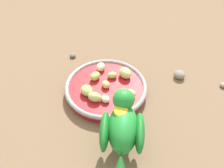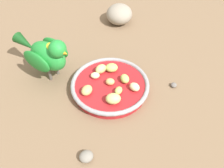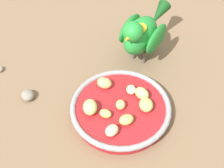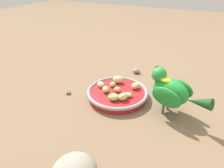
# 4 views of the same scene
# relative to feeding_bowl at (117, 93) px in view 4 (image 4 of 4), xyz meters

# --- Properties ---
(ground_plane) EXTENTS (4.00, 4.00, 0.00)m
(ground_plane) POSITION_rel_feeding_bowl_xyz_m (0.01, -0.01, -0.02)
(ground_plane) COLOR #7A6047
(feeding_bowl) EXTENTS (0.22, 0.22, 0.03)m
(feeding_bowl) POSITION_rel_feeding_bowl_xyz_m (0.00, 0.00, 0.00)
(feeding_bowl) COLOR #AD1E23
(feeding_bowl) RESTS_ON ground_plane
(apple_piece_0) EXTENTS (0.03, 0.03, 0.02)m
(apple_piece_0) POSITION_rel_feeding_bowl_xyz_m (-0.00, -0.00, 0.02)
(apple_piece_0) COLOR tan
(apple_piece_0) RESTS_ON feeding_bowl
(apple_piece_1) EXTENTS (0.04, 0.04, 0.02)m
(apple_piece_1) POSITION_rel_feeding_bowl_xyz_m (0.02, -0.04, 0.02)
(apple_piece_1) COLOR #B2CC66
(apple_piece_1) RESTS_ON feeding_bowl
(apple_piece_2) EXTENTS (0.03, 0.03, 0.02)m
(apple_piece_2) POSITION_rel_feeding_bowl_xyz_m (0.01, 0.05, 0.02)
(apple_piece_2) COLOR beige
(apple_piece_2) RESTS_ON feeding_bowl
(apple_piece_3) EXTENTS (0.03, 0.04, 0.02)m
(apple_piece_3) POSITION_rel_feeding_bowl_xyz_m (-0.00, -0.07, 0.02)
(apple_piece_3) COLOR beige
(apple_piece_3) RESTS_ON feeding_bowl
(apple_piece_4) EXTENTS (0.04, 0.03, 0.02)m
(apple_piece_4) POSITION_rel_feeding_bowl_xyz_m (-0.05, 0.05, 0.02)
(apple_piece_4) COLOR tan
(apple_piece_4) RESTS_ON feeding_bowl
(apple_piece_5) EXTENTS (0.04, 0.04, 0.02)m
(apple_piece_5) POSITION_rel_feeding_bowl_xyz_m (0.05, 0.01, 0.02)
(apple_piece_5) COLOR #B2CC66
(apple_piece_5) RESTS_ON feeding_bowl
(apple_piece_6) EXTENTS (0.03, 0.02, 0.02)m
(apple_piece_6) POSITION_rel_feeding_bowl_xyz_m (-0.03, -0.03, 0.02)
(apple_piece_6) COLOR #B2CC66
(apple_piece_6) RESTS_ON feeding_bowl
(apple_piece_7) EXTENTS (0.04, 0.05, 0.03)m
(apple_piece_7) POSITION_rel_feeding_bowl_xyz_m (-0.06, -0.03, 0.02)
(apple_piece_7) COLOR #C6D17A
(apple_piece_7) RESTS_ON feeding_bowl
(apple_piece_8) EXTENTS (0.04, 0.04, 0.02)m
(apple_piece_8) POSITION_rel_feeding_bowl_xyz_m (0.04, 0.04, 0.02)
(apple_piece_8) COLOR #C6D17A
(apple_piece_8) RESTS_ON feeding_bowl
(parrot) EXTENTS (0.12, 0.20, 0.14)m
(parrot) POSITION_rel_feeding_bowl_xyz_m (0.01, 0.18, 0.07)
(parrot) COLOR #59544C
(parrot) RESTS_ON ground_plane
(pebble_0) EXTENTS (0.04, 0.04, 0.02)m
(pebble_0) POSITION_rel_feeding_bowl_xyz_m (-0.21, -0.00, -0.01)
(pebble_0) COLOR gray
(pebble_0) RESTS_ON ground_plane
(pebble_1) EXTENTS (0.02, 0.02, 0.01)m
(pebble_1) POSITION_rel_feeding_bowl_xyz_m (0.06, -0.17, -0.01)
(pebble_1) COLOR slate
(pebble_1) RESTS_ON ground_plane
(pebble_2) EXTENTS (0.02, 0.02, 0.01)m
(pebble_2) POSITION_rel_feeding_bowl_xyz_m (-0.31, 0.06, -0.01)
(pebble_2) COLOR gray
(pebble_2) RESTS_ON ground_plane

